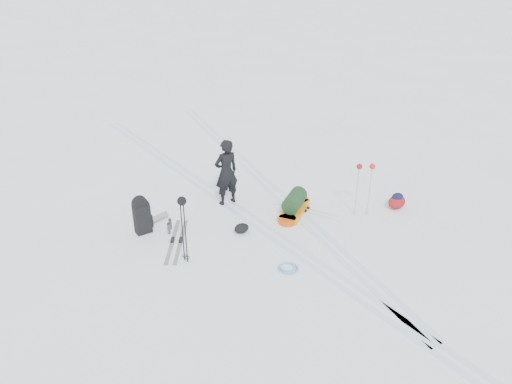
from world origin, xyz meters
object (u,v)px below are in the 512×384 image
expedition_rucksack (144,215)px  ski_poles_black (182,209)px  skier (226,172)px  pulk_sled (294,205)px

expedition_rucksack → ski_poles_black: bearing=-80.0°
ski_poles_black → skier: bearing=61.6°
pulk_sled → expedition_rucksack: size_ratio=1.55×
skier → ski_poles_black: 2.73m
skier → pulk_sled: skier is taller
expedition_rucksack → pulk_sled: bearing=-18.6°
pulk_sled → skier: bearing=95.2°
skier → expedition_rucksack: bearing=4.5°
skier → pulk_sled: (1.16, -1.35, -0.66)m
pulk_sled → ski_poles_black: (-3.18, -0.44, 1.06)m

